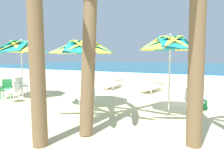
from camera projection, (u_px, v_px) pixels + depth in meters
The scene contains 17 objects.
ground_plane at pixel (190, 99), 9.30m from camera, with size 80.00×80.00×0.00m, color beige.
sea at pixel (207, 67), 37.08m from camera, with size 80.00×36.00×0.10m, color #19607F.
surf_foam at pixel (203, 75), 20.66m from camera, with size 80.00×0.70×0.01m, color white.
beach_umbrella_0 at pixel (170, 44), 6.72m from camera, with size 2.10×2.10×2.63m.
plastic_chair_0 at pixel (193, 100), 6.79m from camera, with size 0.63×0.63×0.87m.
beach_umbrella_1 at pixel (83, 48), 7.83m from camera, with size 2.51×2.51×2.57m.
plastic_chair_1 at pixel (88, 97), 7.21m from camera, with size 0.58×0.60×0.87m.
beach_umbrella_2 at pixel (21, 47), 9.42m from camera, with size 2.32×2.32×2.69m.
plastic_chair_2 at pixel (21, 85), 10.37m from camera, with size 0.48×0.45×0.87m.
plastic_chair_3 at pixel (6, 87), 9.51m from camera, with size 0.62×0.63×0.87m.
plastic_chair_4 at pixel (14, 90), 8.71m from camera, with size 0.59×0.56×0.87m.
sun_lounger_1 at pixel (196, 88), 10.79m from camera, with size 0.75×2.18×0.62m.
sun_lounger_2 at pixel (153, 86), 11.36m from camera, with size 0.88×2.20×0.62m.
sun_lounger_3 at pixel (114, 83), 12.68m from camera, with size 0.83×2.19×0.62m.
palm_tree_1 at pixel (197, 15), 4.19m from camera, with size 2.93×3.12×4.29m.
palm_tree_3 at pixel (89, 12), 5.01m from camera, with size 2.77×3.04×4.88m.
cooler_box at pixel (200, 103), 7.68m from camera, with size 0.50×0.34×0.40m.
Camera 1 is at (0.85, -9.76, 1.92)m, focal length 33.66 mm.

